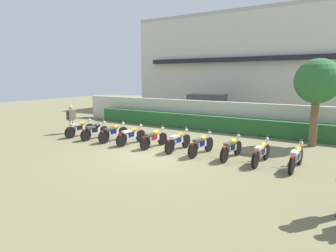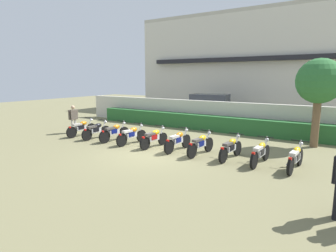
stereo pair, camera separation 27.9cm
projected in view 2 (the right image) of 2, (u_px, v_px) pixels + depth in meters
The scene contains 17 objects.
ground at pixel (151, 154), 11.62m from camera, with size 60.00×60.00×0.00m, color olive.
building at pixel (263, 64), 24.97m from camera, with size 21.62×6.50×8.58m.
compound_wall at pixel (217, 115), 17.19m from camera, with size 20.54×0.30×1.69m, color beige.
hedge_row at pixel (212, 123), 16.68m from camera, with size 16.43×0.70×0.90m, color #28602D.
parked_car at pixel (212, 107), 21.14m from camera, with size 4.70×2.56×1.89m.
tree_near_inspector at pixel (319, 82), 12.37m from camera, with size 1.98×1.98×3.96m.
motorcycle_in_row_0 at pixel (82, 128), 15.19m from camera, with size 0.60×1.90×0.96m.
motorcycle_in_row_1 at pixel (96, 130), 14.51m from camera, with size 0.60×1.81×0.96m.
motorcycle_in_row_2 at pixel (114, 132), 13.99m from camera, with size 0.60×1.91×0.97m.
motorcycle_in_row_3 at pixel (132, 135), 13.32m from camera, with size 0.60×1.88×0.96m.
motorcycle_in_row_4 at pixel (154, 138), 12.70m from camera, with size 0.60×1.79×0.95m.
motorcycle_in_row_5 at pixel (178, 141), 12.11m from camera, with size 0.60×1.93×0.96m.
motorcycle_in_row_6 at pixel (201, 144), 11.47m from camera, with size 0.60×1.93×0.97m.
motorcycle_in_row_7 at pixel (231, 148), 10.86m from camera, with size 0.60×1.87×0.96m.
motorcycle_in_row_8 at pixel (260, 153), 10.21m from camera, with size 0.60×1.89×0.96m.
motorcycle_in_row_9 at pixel (295, 158), 9.57m from camera, with size 0.60×1.91×0.96m.
inspector_person at pixel (73, 117), 15.91m from camera, with size 0.22×0.65×1.57m.
Camera 2 is at (6.65, -9.10, 3.13)m, focal length 30.24 mm.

